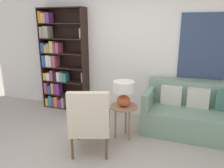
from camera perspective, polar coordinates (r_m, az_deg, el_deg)
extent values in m
plane|color=#B2A899|center=(3.11, -9.54, -20.91)|extent=(14.00, 14.00, 0.00)
cube|color=white|center=(4.40, 2.72, 9.22)|extent=(6.40, 0.06, 2.70)
cube|color=#334260|center=(4.16, 22.66, 9.00)|extent=(0.79, 0.02, 1.14)
cube|color=black|center=(5.07, -17.19, 6.23)|extent=(0.02, 0.30, 2.15)
cube|color=black|center=(4.55, -6.99, 5.80)|extent=(0.02, 0.30, 2.15)
cube|color=black|center=(4.74, -13.15, 18.81)|extent=(1.02, 0.30, 0.02)
cube|color=black|center=(5.07, -11.67, -5.86)|extent=(1.02, 0.30, 0.02)
cube|color=black|center=(4.92, -11.47, 6.33)|extent=(1.02, 0.01, 2.15)
cube|color=black|center=(4.97, -11.86, -2.60)|extent=(1.02, 0.30, 0.02)
cube|color=gold|center=(5.25, -16.04, -4.25)|extent=(0.07, 0.22, 0.18)
cube|color=teal|center=(5.20, -15.21, -4.01)|extent=(0.07, 0.25, 0.24)
cube|color=#7A338C|center=(5.15, -14.64, -4.29)|extent=(0.06, 0.21, 0.22)
cube|color=orange|center=(5.10, -14.01, -4.36)|extent=(0.08, 0.18, 0.24)
cube|color=#7A338C|center=(5.08, -12.86, -4.65)|extent=(0.09, 0.25, 0.19)
cube|color=gray|center=(5.03, -12.12, -4.49)|extent=(0.06, 0.25, 0.24)
cube|color=black|center=(4.89, -12.06, 0.78)|extent=(1.02, 0.30, 0.02)
cube|color=#B24C6B|center=(5.16, -16.30, -0.73)|extent=(0.06, 0.24, 0.24)
cube|color=#2D56A8|center=(5.10, -15.61, -1.25)|extent=(0.09, 0.19, 0.17)
cube|color=gold|center=(5.04, -14.88, -0.96)|extent=(0.05, 0.19, 0.25)
cube|color=#7A338C|center=(5.03, -14.09, -0.96)|extent=(0.06, 0.24, 0.25)
cube|color=#7A338C|center=(4.96, -13.61, -1.16)|extent=(0.07, 0.17, 0.24)
cube|color=black|center=(4.82, -12.26, 4.27)|extent=(1.02, 0.30, 0.02)
cube|color=gold|center=(5.07, -16.72, 2.01)|extent=(0.07, 0.17, 0.16)
cube|color=silver|center=(5.04, -15.76, 2.02)|extent=(0.08, 0.22, 0.16)
cube|color=#B24C6B|center=(4.98, -14.95, 2.29)|extent=(0.07, 0.22, 0.22)
cube|color=black|center=(4.92, -14.28, 2.00)|extent=(0.07, 0.17, 0.19)
cube|color=silver|center=(4.87, -13.47, 2.01)|extent=(0.07, 0.18, 0.20)
cube|color=gray|center=(4.86, -12.54, 2.01)|extent=(0.06, 0.25, 0.20)
cube|color=teal|center=(4.79, -11.97, 1.75)|extent=(0.08, 0.17, 0.18)
cylinder|color=beige|center=(4.65, -7.62, 1.73)|extent=(0.08, 0.08, 0.22)
cube|color=black|center=(4.77, -12.47, 7.85)|extent=(1.02, 0.30, 0.02)
cube|color=#2D56A8|center=(5.01, -16.82, 5.88)|extent=(0.09, 0.21, 0.24)
cube|color=silver|center=(4.95, -16.02, 5.89)|extent=(0.08, 0.19, 0.25)
cube|color=silver|center=(4.91, -15.36, 5.80)|extent=(0.05, 0.19, 0.24)
cube|color=#B24C6B|center=(4.87, -14.51, 5.84)|extent=(0.09, 0.20, 0.25)
cube|color=black|center=(4.74, -12.69, 11.48)|extent=(1.02, 0.30, 0.02)
cube|color=#2D56A8|center=(4.96, -17.28, 9.08)|extent=(0.07, 0.17, 0.20)
cube|color=gold|center=(4.92, -16.58, 8.85)|extent=(0.05, 0.17, 0.16)
cube|color=gray|center=(4.91, -15.72, 9.10)|extent=(0.07, 0.24, 0.19)
cube|color=gold|center=(4.86, -14.90, 9.38)|extent=(0.08, 0.24, 0.24)
cube|color=#7A338C|center=(4.81, -14.21, 9.10)|extent=(0.05, 0.23, 0.20)
cube|color=#B24C6B|center=(4.77, -13.64, 9.19)|extent=(0.07, 0.20, 0.21)
cube|color=black|center=(4.73, -12.92, 15.14)|extent=(1.02, 0.30, 0.02)
cube|color=gray|center=(4.95, -17.55, 12.73)|extent=(0.06, 0.19, 0.23)
cube|color=gray|center=(4.90, -16.92, 12.86)|extent=(0.05, 0.18, 0.24)
cube|color=gray|center=(4.88, -16.17, 12.90)|extent=(0.07, 0.21, 0.24)
cylinder|color=beige|center=(4.52, -8.08, 12.94)|extent=(0.09, 0.09, 0.20)
cube|color=orange|center=(4.97, -17.71, 16.27)|extent=(0.05, 0.24, 0.23)
cube|color=gold|center=(4.93, -17.18, 16.12)|extent=(0.05, 0.23, 0.20)
cube|color=gray|center=(4.88, -16.76, 16.15)|extent=(0.05, 0.19, 0.19)
cube|color=#7A338C|center=(4.84, -16.08, 16.28)|extent=(0.08, 0.18, 0.21)
cylinder|color=brown|center=(3.61, -1.22, -11.93)|extent=(0.04, 0.04, 0.34)
cylinder|color=brown|center=(3.65, -8.81, -11.78)|extent=(0.04, 0.04, 0.34)
cylinder|color=brown|center=(3.14, -1.49, -16.47)|extent=(0.04, 0.04, 0.34)
cylinder|color=brown|center=(3.19, -10.35, -16.20)|extent=(0.04, 0.04, 0.34)
cube|color=beige|center=(3.29, -5.56, -10.81)|extent=(0.73, 0.77, 0.08)
cube|color=beige|center=(2.92, -6.23, -7.43)|extent=(0.55, 0.28, 0.56)
cube|color=brown|center=(3.22, -1.03, -8.64)|extent=(0.23, 0.54, 0.04)
cube|color=brown|center=(3.27, -10.15, -8.48)|extent=(0.23, 0.54, 0.04)
cube|color=gray|center=(4.03, 21.05, -9.31)|extent=(1.75, 0.83, 0.42)
cube|color=gray|center=(4.18, 21.58, -2.23)|extent=(1.75, 0.20, 0.43)
cube|color=gray|center=(3.95, 9.69, -3.35)|extent=(0.12, 0.83, 0.30)
cube|color=beige|center=(4.06, 15.21, -2.86)|extent=(0.36, 0.12, 0.34)
cube|color=beige|center=(4.05, 21.55, -3.44)|extent=(0.36, 0.12, 0.34)
cylinder|color=#99704C|center=(3.53, 3.08, -5.88)|extent=(0.45, 0.45, 0.02)
cylinder|color=#99704C|center=(3.76, 3.62, -9.15)|extent=(0.03, 0.03, 0.54)
cylinder|color=#99704C|center=(3.61, 0.91, -10.16)|extent=(0.03, 0.03, 0.54)
cylinder|color=#99704C|center=(3.55, 4.52, -10.69)|extent=(0.03, 0.03, 0.54)
ellipsoid|color=#C65128|center=(3.48, 3.06, -4.36)|extent=(0.21, 0.21, 0.18)
cylinder|color=tan|center=(3.44, 3.09, -2.44)|extent=(0.02, 0.02, 0.06)
cylinder|color=white|center=(3.41, 3.12, -0.66)|extent=(0.34, 0.34, 0.16)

